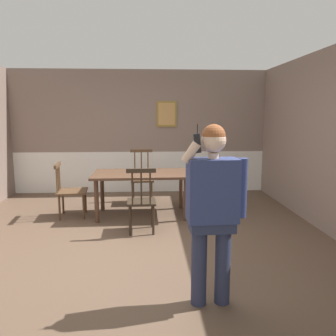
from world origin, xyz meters
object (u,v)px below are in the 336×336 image
chair_at_table_head (211,187)px  chair_opposite_corner (70,190)px  person_figure (213,204)px  dining_table (142,178)px  chair_by_doorway (142,178)px  chair_near_window (141,201)px

chair_at_table_head → chair_opposite_corner: 2.41m
chair_at_table_head → person_figure: 2.86m
dining_table → person_figure: bearing=-75.9°
dining_table → chair_at_table_head: (1.20, 0.02, -0.18)m
dining_table → chair_by_doorway: 0.87m
chair_near_window → chair_opposite_corner: size_ratio=1.06×
chair_at_table_head → chair_near_window: bearing=122.8°
chair_by_doorway → person_figure: bearing=97.7°
dining_table → chair_at_table_head: bearing=1.0°
chair_opposite_corner → person_figure: (1.89, -2.73, 0.48)m
person_figure → chair_by_doorway: bearing=-81.5°
dining_table → chair_near_window: 0.87m
chair_near_window → chair_at_table_head: size_ratio=1.01×
chair_near_window → chair_by_doorway: bearing=89.2°
chair_near_window → chair_by_doorway: (-0.03, 1.70, 0.02)m
chair_at_table_head → chair_opposite_corner: size_ratio=1.05×
dining_table → chair_opposite_corner: size_ratio=1.80×
dining_table → chair_near_window: bearing=-89.1°
chair_near_window → chair_by_doorway: 1.70m
dining_table → chair_at_table_head: size_ratio=1.71×
chair_by_doorway → chair_near_window: bearing=87.6°
chair_near_window → person_figure: person_figure is taller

